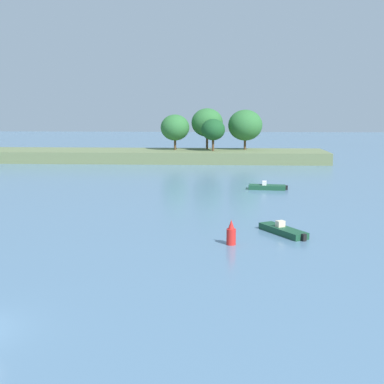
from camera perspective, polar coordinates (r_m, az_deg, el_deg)
The scene contains 4 objects.
treeline_island at distance 102.52m, azimuth -10.60°, elevation 5.26°, with size 80.91×12.35×10.03m.
small_motorboat at distance 66.00m, azimuth 8.23°, elevation 0.55°, with size 4.93×2.25×1.05m.
fishing_skiff at distance 43.00m, azimuth 9.94°, elevation -4.17°, with size 3.67×4.94×1.02m.
channel_buoy_red at distance 39.08m, azimuth 4.31°, elevation -4.61°, with size 0.70×0.70×1.90m.
Camera 1 is at (11.57, -21.87, 10.13)m, focal length 48.72 mm.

